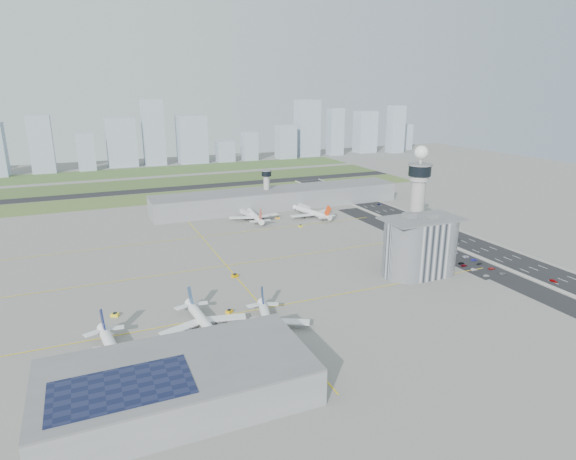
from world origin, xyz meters
name	(u,v)px	position (x,y,z in m)	size (l,w,h in m)	color
ground	(314,273)	(0.00, 0.00, 0.00)	(1000.00, 1000.00, 0.00)	gray
grass_strip_0	(189,195)	(-20.00, 225.00, 0.04)	(480.00, 50.00, 0.08)	#4A602D
grass_strip_1	(174,182)	(-20.00, 300.00, 0.04)	(480.00, 60.00, 0.08)	#455D2C
grass_strip_2	(162,171)	(-20.00, 380.00, 0.04)	(480.00, 70.00, 0.08)	#4C6A32
runway	(181,188)	(-20.00, 262.00, 0.06)	(480.00, 22.00, 0.10)	black
highway	(477,247)	(115.00, 0.00, 0.05)	(28.00, 500.00, 0.10)	black
barrier_left	(460,249)	(101.00, 0.00, 0.60)	(0.60, 500.00, 1.20)	#9E9E99
barrier_right	(494,243)	(129.00, 0.00, 0.60)	(0.60, 500.00, 1.20)	#9E9E99
landside_road	(457,257)	(90.00, -10.00, 0.04)	(18.00, 260.00, 0.08)	black
parking_lot	(470,264)	(88.00, -22.00, 0.05)	(20.00, 44.00, 0.10)	black
taxiway_line_h_0	(263,309)	(-40.00, -30.00, 0.01)	(260.00, 0.60, 0.01)	yellow
taxiway_line_h_1	(226,266)	(-40.00, 30.00, 0.01)	(260.00, 0.60, 0.01)	yellow
taxiway_line_h_2	(201,237)	(-40.00, 90.00, 0.01)	(260.00, 0.60, 0.01)	yellow
taxiway_line_v	(226,266)	(-40.00, 30.00, 0.01)	(0.60, 260.00, 0.01)	yellow
control_tower	(418,196)	(72.00, 8.00, 35.04)	(14.00, 14.00, 64.50)	#ADAAA5
secondary_tower	(267,186)	(30.00, 150.00, 18.80)	(8.60, 8.60, 31.90)	#ADAAA5
admin_building	(420,246)	(51.99, -22.00, 15.30)	(42.00, 24.00, 33.50)	#B2B2B7
terminal_pier	(279,198)	(40.00, 148.00, 7.90)	(210.00, 32.00, 15.80)	gray
near_terminal	(178,382)	(-88.07, -82.02, 6.43)	(84.00, 42.00, 13.00)	gray
airplane_near_a	(114,347)	(-105.11, -50.58, 6.27)	(44.79, 38.07, 12.54)	white
airplane_near_b	(204,317)	(-69.43, -40.17, 6.07)	(43.33, 36.83, 12.13)	white
airplane_near_c	(268,318)	(-45.49, -50.76, 5.84)	(41.69, 35.44, 11.67)	white
airplane_far_a	(254,212)	(7.34, 118.01, 6.42)	(45.83, 38.96, 12.83)	white
airplane_far_b	(311,209)	(51.18, 108.93, 6.34)	(45.25, 38.46, 12.67)	white
jet_bridge_near_0	(92,375)	(-113.00, -61.00, 2.85)	(14.00, 3.00, 5.70)	silver
jet_bridge_near_1	(182,356)	(-83.00, -61.00, 2.85)	(14.00, 3.00, 5.70)	silver
jet_bridge_near_2	(260,340)	(-53.00, -61.00, 2.85)	(14.00, 3.00, 5.70)	silver
jet_bridge_far_0	(242,213)	(2.00, 132.00, 2.85)	(14.00, 3.00, 5.70)	silver
jet_bridge_far_1	(300,207)	(52.00, 132.00, 2.85)	(14.00, 3.00, 5.70)	silver
tug_0	(115,314)	(-102.48, -11.82, 0.93)	(2.21, 3.21, 1.87)	yellow
tug_1	(184,333)	(-77.86, -40.24, 0.90)	(2.14, 3.11, 1.81)	yellow
tug_2	(229,311)	(-55.56, -28.35, 0.90)	(2.13, 3.10, 1.80)	#F6B50F
tug_3	(235,275)	(-40.65, 11.79, 0.96)	(2.28, 3.31, 1.92)	#CD9601
tug_4	(300,226)	(31.54, 85.81, 0.82)	(1.94, 2.82, 1.64)	yellow
tug_5	(278,218)	(25.04, 113.27, 0.86)	(2.02, 2.94, 1.71)	gold
car_lot_0	(486,276)	(82.06, -40.45, 0.64)	(1.51, 3.74, 1.28)	silver
car_lot_1	(474,269)	(82.66, -30.80, 0.61)	(1.30, 3.72, 1.23)	#9E9E9E
car_lot_2	(464,265)	(82.42, -23.60, 0.56)	(1.85, 4.02, 1.12)	maroon
car_lot_3	(461,263)	(83.68, -20.11, 0.56)	(1.57, 3.86, 1.12)	black
car_lot_4	(448,258)	(82.03, -10.57, 0.57)	(1.35, 3.34, 1.14)	navy
car_lot_5	(443,255)	(82.98, -5.63, 0.64)	(1.36, 3.91, 1.29)	white
car_lot_6	(503,273)	(92.83, -41.27, 0.54)	(1.79, 3.89, 1.08)	#8D919C
car_lot_7	(492,268)	(92.97, -33.44, 0.60)	(1.69, 4.17, 1.21)	maroon
car_lot_8	(479,263)	(92.68, -24.66, 0.63)	(1.50, 3.72, 1.27)	#26272A
car_lot_9	(474,260)	(94.15, -18.84, 0.61)	(1.29, 3.69, 1.21)	navy
car_lot_10	(466,257)	(94.13, -12.47, 0.57)	(1.90, 4.13, 1.15)	white
car_lot_11	(455,253)	(92.77, -4.59, 0.62)	(1.75, 4.30, 1.25)	#9DA4B0
car_hw_0	(554,281)	(108.47, -59.61, 0.66)	(1.55, 3.85, 1.31)	#9F0608
car_hw_1	(436,229)	(116.00, 40.76, 0.57)	(1.21, 3.48, 1.15)	black
car_hw_2	(379,204)	(122.38, 121.38, 0.59)	(1.97, 4.28, 1.19)	navy
car_hw_4	(332,192)	(108.55, 181.66, 0.55)	(1.31, 3.25, 1.11)	gray
skyline_bldg_5	(41,144)	(-150.11, 419.66, 33.44)	(25.49, 20.39, 66.89)	#9EADC1
skyline_bldg_6	(86,152)	(-102.68, 417.90, 22.60)	(20.04, 16.03, 45.20)	#9EADC1
skyline_bldg_7	(121,142)	(-59.44, 436.89, 30.61)	(35.76, 28.61, 61.22)	#9EADC1
skyline_bldg_8	(153,133)	(-19.42, 431.56, 41.69)	(26.33, 21.06, 83.39)	#9EADC1
skyline_bldg_9	(192,139)	(30.27, 432.32, 31.06)	(36.96, 29.57, 62.11)	#9EADC1
skyline_bldg_10	(225,151)	(73.27, 423.68, 13.87)	(23.01, 18.41, 27.75)	#9EADC1
skyline_bldg_11	(250,146)	(108.28, 423.34, 19.48)	(20.22, 16.18, 38.97)	#9EADC1
skyline_bldg_12	(286,142)	(162.17, 421.29, 23.44)	(26.14, 20.92, 46.89)	#9EADC1
skyline_bldg_13	(307,128)	(201.27, 433.27, 40.60)	(32.26, 25.81, 81.20)	#9EADC1
skyline_bldg_14	(335,132)	(244.74, 426.38, 34.37)	(21.59, 17.28, 68.75)	#9EADC1
skyline_bldg_15	(365,132)	(302.83, 435.54, 31.70)	(30.25, 24.20, 63.40)	#9EADC1
skyline_bldg_16	(396,129)	(345.49, 415.96, 35.78)	(23.04, 18.43, 71.56)	#9EADC1
skyline_bldg_17	(404,137)	(382.05, 443.29, 20.53)	(22.64, 18.11, 41.06)	#9EADC1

